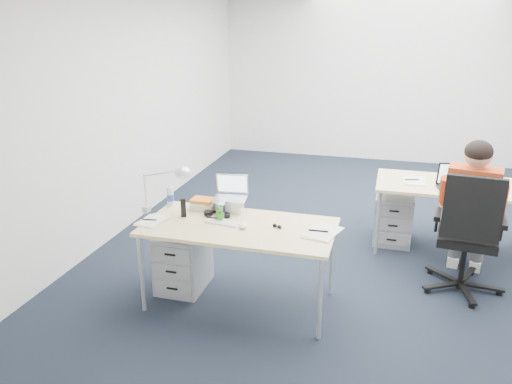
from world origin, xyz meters
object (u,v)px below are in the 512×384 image
seated_person (470,213)px  headphones (217,214)px  desk_lamp (160,188)px  computer_mouse (243,226)px  desk_far (455,189)px  dark_laptop (459,178)px  far_cup (491,176)px  office_chair (464,258)px  sunglasses (277,227)px  cordless_phone (183,208)px  silver_laptop (230,194)px  book_stack (203,204)px  desk_near (239,230)px  bear_figurine (220,214)px  drawer_pedestal_far (393,218)px  wireless_keyboard (223,222)px  water_bottle (170,195)px  drawer_pedestal_near (183,260)px  can_koozie (221,210)px

seated_person → headphones: size_ratio=5.68×
headphones → desk_lamp: desk_lamp is taller
computer_mouse → desk_far: bearing=34.3°
desk_far → headphones: headphones is taller
dark_laptop → far_cup: (0.38, 0.45, -0.09)m
office_chair → sunglasses: size_ratio=12.95×
seated_person → cordless_phone: 2.60m
silver_laptop → desk_far: bearing=26.1°
headphones → book_stack: size_ratio=1.14×
desk_near → headphones: (-0.25, 0.14, 0.07)m
dark_laptop → far_cup: 0.59m
bear_figurine → cordless_phone: size_ratio=0.80×
desk_near → silver_laptop: silver_laptop is taller
sunglasses → dark_laptop: dark_laptop is taller
drawer_pedestal_far → wireless_keyboard: 2.25m
seated_person → bear_figurine: (-2.10, -0.88, 0.10)m
far_cup → desk_lamp: bearing=-148.6°
headphones → water_bottle: bearing=168.3°
wireless_keyboard → computer_mouse: (0.20, -0.06, 0.01)m
drawer_pedestal_near → computer_mouse: 0.80m
book_stack → far_cup: bearing=31.4°
desk_far → silver_laptop: silver_laptop is taller
drawer_pedestal_far → computer_mouse: 2.17m
wireless_keyboard → sunglasses: bearing=10.1°
drawer_pedestal_far → dark_laptop: (0.59, -0.25, 0.59)m
can_koozie → sunglasses: 0.55m
wireless_keyboard → dark_laptop: 2.47m
can_koozie → bear_figurine: bearing=-74.9°
office_chair → bear_figurine: size_ratio=8.53×
seated_person → desk_far: bearing=106.5°
seated_person → drawer_pedestal_far: (-0.66, 0.77, -0.42)m
desk_lamp → far_cup: (2.98, 1.82, -0.19)m
can_koozie → seated_person: bearing=20.0°
wireless_keyboard → headphones: bearing=135.8°
headphones → dark_laptop: size_ratio=0.66×
drawer_pedestal_far → computer_mouse: computer_mouse is taller
desk_far → dark_laptop: bearing=-90.1°
seated_person → desk_lamp: seated_person is taller
drawer_pedestal_far → cordless_phone: bearing=-137.4°
bear_figurine → sunglasses: 0.51m
desk_lamp → drawer_pedestal_far: bearing=26.4°
desk_near → desk_lamp: 0.81m
desk_near → sunglasses: bearing=5.9°
drawer_pedestal_far → bear_figurine: 2.26m
bear_figurine → far_cup: size_ratio=1.40×
office_chair → drawer_pedestal_near: size_ratio=2.10×
dark_laptop → book_stack: bearing=-160.3°
water_bottle → book_stack: 0.32m
computer_mouse → far_cup: (2.18, 1.94, 0.03)m
computer_mouse → water_bottle: size_ratio=0.51×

